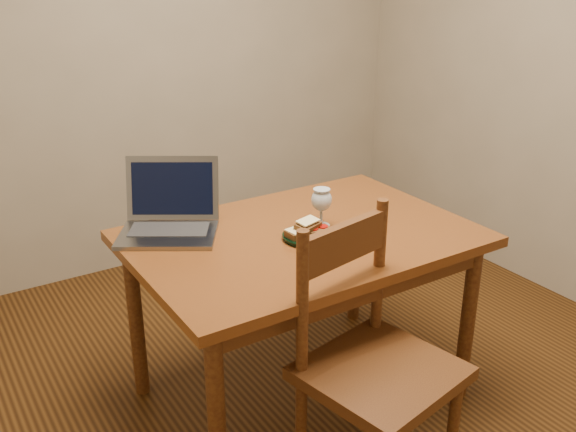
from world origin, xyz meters
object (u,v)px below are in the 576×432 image
milk_glass (321,207)px  laptop (170,212)px  plate (308,237)px  chair (375,353)px  table (302,254)px

milk_glass → laptop: (-0.51, 0.29, -0.01)m
milk_glass → plate: bearing=-146.3°
plate → laptop: (-0.40, 0.37, 0.06)m
chair → table: bearing=70.7°
table → chair: 0.57m
table → plate: (-0.01, -0.05, 0.09)m
table → plate: bearing=-96.2°
milk_glass → laptop: bearing=150.2°
laptop → plate: bearing=-10.2°
laptop → milk_glass: bearing=2.4°
chair → milk_glass: size_ratio=3.40×
chair → milk_glass: (0.18, 0.57, 0.28)m
chair → laptop: 0.97m
table → laptop: (-0.41, 0.32, 0.16)m
table → milk_glass: milk_glass is taller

